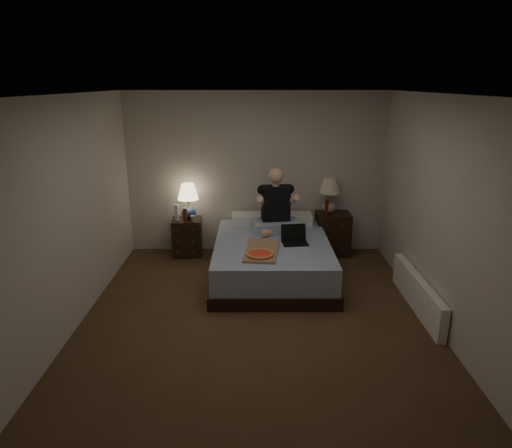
{
  "coord_description": "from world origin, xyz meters",
  "views": [
    {
      "loc": [
        -0.02,
        -4.75,
        2.62
      ],
      "look_at": [
        0.0,
        0.9,
        0.85
      ],
      "focal_mm": 32.0,
      "sensor_mm": 36.0,
      "label": 1
    }
  ],
  "objects_px": {
    "person": "(276,201)",
    "pizza_box": "(260,255)",
    "radiator": "(417,293)",
    "nightstand_left": "(187,237)",
    "beer_bottle_left": "(185,215)",
    "bed": "(272,258)",
    "laptop": "(295,235)",
    "water_bottle": "(177,213)",
    "lamp_left": "(188,202)",
    "nightstand_right": "(332,233)",
    "beer_bottle_right": "(326,207)",
    "lamp_right": "(329,195)",
    "soda_can": "(193,219)"
  },
  "relations": [
    {
      "from": "bed",
      "to": "lamp_right",
      "type": "xyz_separation_m",
      "value": [
        0.91,
        0.88,
        0.69
      ]
    },
    {
      "from": "lamp_right",
      "to": "laptop",
      "type": "bearing_deg",
      "value": -121.16
    },
    {
      "from": "nightstand_right",
      "to": "nightstand_left",
      "type": "bearing_deg",
      "value": 179.79
    },
    {
      "from": "water_bottle",
      "to": "laptop",
      "type": "distance_m",
      "value": 1.95
    },
    {
      "from": "person",
      "to": "nightstand_right",
      "type": "bearing_deg",
      "value": 19.65
    },
    {
      "from": "bed",
      "to": "lamp_left",
      "type": "distance_m",
      "value": 1.63
    },
    {
      "from": "bed",
      "to": "laptop",
      "type": "relative_size",
      "value": 6.12
    },
    {
      "from": "nightstand_right",
      "to": "person",
      "type": "height_order",
      "value": "person"
    },
    {
      "from": "pizza_box",
      "to": "person",
      "type": "bearing_deg",
      "value": 83.2
    },
    {
      "from": "person",
      "to": "laptop",
      "type": "bearing_deg",
      "value": -73.46
    },
    {
      "from": "lamp_left",
      "to": "soda_can",
      "type": "bearing_deg",
      "value": -63.24
    },
    {
      "from": "nightstand_right",
      "to": "water_bottle",
      "type": "bearing_deg",
      "value": -178.9
    },
    {
      "from": "lamp_right",
      "to": "person",
      "type": "distance_m",
      "value": 0.96
    },
    {
      "from": "person",
      "to": "soda_can",
      "type": "bearing_deg",
      "value": 160.23
    },
    {
      "from": "nightstand_left",
      "to": "radiator",
      "type": "xyz_separation_m",
      "value": [
        3.01,
        -1.81,
        -0.09
      ]
    },
    {
      "from": "water_bottle",
      "to": "person",
      "type": "xyz_separation_m",
      "value": [
        1.5,
        -0.36,
        0.28
      ]
    },
    {
      "from": "beer_bottle_left",
      "to": "water_bottle",
      "type": "bearing_deg",
      "value": 139.88
    },
    {
      "from": "water_bottle",
      "to": "pizza_box",
      "type": "relative_size",
      "value": 0.33
    },
    {
      "from": "person",
      "to": "beer_bottle_left",
      "type": "bearing_deg",
      "value": 162.65
    },
    {
      "from": "beer_bottle_left",
      "to": "beer_bottle_right",
      "type": "distance_m",
      "value": 2.15
    },
    {
      "from": "radiator",
      "to": "nightstand_left",
      "type": "bearing_deg",
      "value": 148.89
    },
    {
      "from": "bed",
      "to": "person",
      "type": "xyz_separation_m",
      "value": [
        0.07,
        0.41,
        0.73
      ]
    },
    {
      "from": "laptop",
      "to": "radiator",
      "type": "height_order",
      "value": "laptop"
    },
    {
      "from": "nightstand_right",
      "to": "person",
      "type": "distance_m",
      "value": 1.21
    },
    {
      "from": "lamp_right",
      "to": "soda_can",
      "type": "relative_size",
      "value": 5.6
    },
    {
      "from": "bed",
      "to": "pizza_box",
      "type": "xyz_separation_m",
      "value": [
        -0.17,
        -0.64,
        0.3
      ]
    },
    {
      "from": "water_bottle",
      "to": "nightstand_right",
      "type": "bearing_deg",
      "value": 2.42
    },
    {
      "from": "person",
      "to": "laptop",
      "type": "xyz_separation_m",
      "value": [
        0.24,
        -0.53,
        -0.35
      ]
    },
    {
      "from": "lamp_left",
      "to": "laptop",
      "type": "xyz_separation_m",
      "value": [
        1.56,
        -0.97,
        -0.22
      ]
    },
    {
      "from": "pizza_box",
      "to": "radiator",
      "type": "height_order",
      "value": "pizza_box"
    },
    {
      "from": "nightstand_left",
      "to": "laptop",
      "type": "height_order",
      "value": "laptop"
    },
    {
      "from": "radiator",
      "to": "person",
      "type": "bearing_deg",
      "value": 139.58
    },
    {
      "from": "laptop",
      "to": "bed",
      "type": "bearing_deg",
      "value": 151.44
    },
    {
      "from": "bed",
      "to": "beer_bottle_left",
      "type": "bearing_deg",
      "value": 152.94
    },
    {
      "from": "nightstand_left",
      "to": "beer_bottle_right",
      "type": "height_order",
      "value": "beer_bottle_right"
    },
    {
      "from": "nightstand_right",
      "to": "pizza_box",
      "type": "height_order",
      "value": "nightstand_right"
    },
    {
      "from": "beer_bottle_right",
      "to": "beer_bottle_left",
      "type": "bearing_deg",
      "value": -176.58
    },
    {
      "from": "radiator",
      "to": "nightstand_right",
      "type": "bearing_deg",
      "value": 111.28
    },
    {
      "from": "water_bottle",
      "to": "radiator",
      "type": "height_order",
      "value": "water_bottle"
    },
    {
      "from": "lamp_right",
      "to": "person",
      "type": "relative_size",
      "value": 0.6
    },
    {
      "from": "nightstand_left",
      "to": "beer_bottle_left",
      "type": "distance_m",
      "value": 0.44
    },
    {
      "from": "lamp_left",
      "to": "water_bottle",
      "type": "height_order",
      "value": "lamp_left"
    },
    {
      "from": "laptop",
      "to": "person",
      "type": "bearing_deg",
      "value": 106.46
    },
    {
      "from": "nightstand_left",
      "to": "laptop",
      "type": "bearing_deg",
      "value": -35.03
    },
    {
      "from": "person",
      "to": "pizza_box",
      "type": "xyz_separation_m",
      "value": [
        -0.24,
        -1.05,
        -0.43
      ]
    },
    {
      "from": "pizza_box",
      "to": "beer_bottle_right",
      "type": "bearing_deg",
      "value": 60.31
    },
    {
      "from": "beer_bottle_right",
      "to": "person",
      "type": "relative_size",
      "value": 0.25
    },
    {
      "from": "laptop",
      "to": "pizza_box",
      "type": "height_order",
      "value": "laptop"
    },
    {
      "from": "lamp_right",
      "to": "pizza_box",
      "type": "height_order",
      "value": "lamp_right"
    },
    {
      "from": "lamp_left",
      "to": "radiator",
      "type": "bearing_deg",
      "value": -31.64
    }
  ]
}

